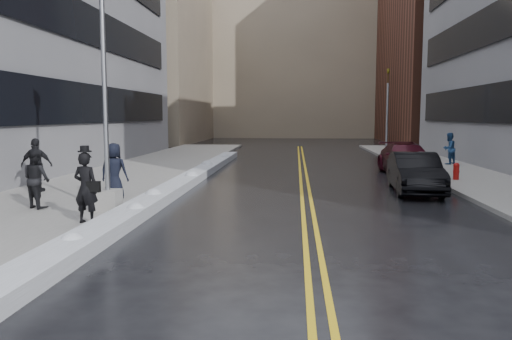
% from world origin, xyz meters
% --- Properties ---
extents(ground, '(160.00, 160.00, 0.00)m').
position_xyz_m(ground, '(0.00, 0.00, 0.00)').
color(ground, black).
rests_on(ground, ground).
extents(sidewalk_west, '(5.50, 50.00, 0.15)m').
position_xyz_m(sidewalk_west, '(-5.75, 10.00, 0.07)').
color(sidewalk_west, gray).
rests_on(sidewalk_west, ground).
extents(sidewalk_east, '(4.00, 50.00, 0.15)m').
position_xyz_m(sidewalk_east, '(10.00, 10.00, 0.07)').
color(sidewalk_east, gray).
rests_on(sidewalk_east, ground).
extents(lane_line_left, '(0.12, 50.00, 0.01)m').
position_xyz_m(lane_line_left, '(2.35, 10.00, 0.00)').
color(lane_line_left, gold).
rests_on(lane_line_left, ground).
extents(lane_line_right, '(0.12, 50.00, 0.01)m').
position_xyz_m(lane_line_right, '(2.65, 10.00, 0.00)').
color(lane_line_right, gold).
rests_on(lane_line_right, ground).
extents(snow_ridge, '(0.90, 30.00, 0.34)m').
position_xyz_m(snow_ridge, '(-2.45, 8.00, 0.17)').
color(snow_ridge, silver).
rests_on(snow_ridge, ground).
extents(building_west_far, '(14.00, 22.00, 18.00)m').
position_xyz_m(building_west_far, '(-15.50, 44.00, 9.00)').
color(building_west_far, gray).
rests_on(building_west_far, ground).
extents(building_east_far, '(14.00, 20.00, 28.00)m').
position_xyz_m(building_east_far, '(19.00, 42.00, 14.00)').
color(building_east_far, '#562D21').
rests_on(building_east_far, ground).
extents(building_far, '(36.00, 16.00, 22.00)m').
position_xyz_m(building_far, '(2.00, 60.00, 11.00)').
color(building_far, gray).
rests_on(building_far, ground).
extents(lamppost, '(0.65, 0.65, 7.62)m').
position_xyz_m(lamppost, '(-3.30, 2.00, 2.53)').
color(lamppost, gray).
rests_on(lamppost, sidewalk_west).
extents(fire_hydrant, '(0.26, 0.26, 0.73)m').
position_xyz_m(fire_hydrant, '(9.00, 10.00, 0.55)').
color(fire_hydrant, maroon).
rests_on(fire_hydrant, sidewalk_east).
extents(traffic_signal, '(0.16, 0.20, 6.00)m').
position_xyz_m(traffic_signal, '(8.50, 24.00, 3.40)').
color(traffic_signal, gray).
rests_on(traffic_signal, sidewalk_east).
extents(pedestrian_fedora, '(0.73, 0.54, 1.82)m').
position_xyz_m(pedestrian_fedora, '(-3.20, 0.28, 1.06)').
color(pedestrian_fedora, black).
rests_on(pedestrian_fedora, sidewalk_west).
extents(pedestrian_b, '(1.06, 0.99, 1.75)m').
position_xyz_m(pedestrian_b, '(-5.54, 2.20, 1.02)').
color(pedestrian_b, black).
rests_on(pedestrian_b, sidewalk_west).
extents(pedestrian_c, '(0.92, 0.62, 1.85)m').
position_xyz_m(pedestrian_c, '(-3.83, 3.93, 1.08)').
color(pedestrian_c, black).
rests_on(pedestrian_c, sidewalk_west).
extents(pedestrian_d, '(1.16, 0.53, 1.94)m').
position_xyz_m(pedestrian_d, '(-7.17, 5.25, 1.12)').
color(pedestrian_d, black).
rests_on(pedestrian_d, sidewalk_west).
extents(pedestrian_east, '(1.10, 1.06, 1.78)m').
position_xyz_m(pedestrian_east, '(10.74, 16.95, 1.04)').
color(pedestrian_east, navy).
rests_on(pedestrian_east, sidewalk_east).
extents(car_black, '(1.89, 4.67, 1.51)m').
position_xyz_m(car_black, '(6.59, 7.07, 0.75)').
color(car_black, black).
rests_on(car_black, ground).
extents(car_maroon, '(2.18, 5.32, 1.54)m').
position_xyz_m(car_maroon, '(7.50, 12.97, 0.77)').
color(car_maroon, '#370814').
rests_on(car_maroon, ground).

